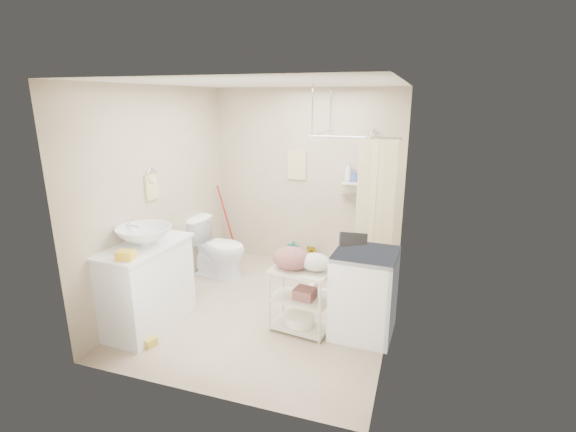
# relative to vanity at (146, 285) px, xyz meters

# --- Properties ---
(floor) EXTENTS (3.20, 3.20, 0.00)m
(floor) POSITION_rel_vanity_xyz_m (1.16, 0.76, -0.47)
(floor) COLOR tan
(floor) RESTS_ON ground
(ceiling) EXTENTS (2.80, 3.20, 0.04)m
(ceiling) POSITION_rel_vanity_xyz_m (1.16, 0.76, 2.13)
(ceiling) COLOR silver
(ceiling) RESTS_ON ground
(wall_back) EXTENTS (2.80, 0.04, 2.60)m
(wall_back) POSITION_rel_vanity_xyz_m (1.16, 2.36, 0.83)
(wall_back) COLOR #BBAD91
(wall_back) RESTS_ON ground
(wall_front) EXTENTS (2.80, 0.04, 2.60)m
(wall_front) POSITION_rel_vanity_xyz_m (1.16, -0.84, 0.83)
(wall_front) COLOR #BBAD91
(wall_front) RESTS_ON ground
(wall_left) EXTENTS (0.04, 3.20, 2.60)m
(wall_left) POSITION_rel_vanity_xyz_m (-0.24, 0.76, 0.83)
(wall_left) COLOR #BBAD91
(wall_left) RESTS_ON ground
(wall_right) EXTENTS (0.04, 3.20, 2.60)m
(wall_right) POSITION_rel_vanity_xyz_m (2.56, 0.76, 0.83)
(wall_right) COLOR #BBAD91
(wall_right) RESTS_ON ground
(vanity) EXTENTS (0.66, 1.11, 0.95)m
(vanity) POSITION_rel_vanity_xyz_m (0.00, 0.00, 0.00)
(vanity) COLOR silver
(vanity) RESTS_ON ground
(sink) EXTENTS (0.65, 0.65, 0.20)m
(sink) POSITION_rel_vanity_xyz_m (0.04, 0.00, 0.57)
(sink) COLOR silver
(sink) RESTS_ON vanity
(counter_basket) EXTENTS (0.18, 0.15, 0.09)m
(counter_basket) POSITION_rel_vanity_xyz_m (0.14, -0.42, 0.52)
(counter_basket) COLOR gold
(counter_basket) RESTS_ON vanity
(floor_basket) EXTENTS (0.27, 0.23, 0.12)m
(floor_basket) POSITION_rel_vanity_xyz_m (0.25, -0.36, -0.41)
(floor_basket) COLOR gold
(floor_basket) RESTS_ON ground
(toilet) EXTENTS (0.87, 0.55, 0.84)m
(toilet) POSITION_rel_vanity_xyz_m (0.12, 1.46, -0.05)
(toilet) COLOR white
(toilet) RESTS_ON ground
(mop) EXTENTS (0.11, 0.11, 1.16)m
(mop) POSITION_rel_vanity_xyz_m (-0.14, 2.22, 0.10)
(mop) COLOR #AF1312
(mop) RESTS_ON ground
(potted_plant_a) EXTENTS (0.20, 0.15, 0.35)m
(potted_plant_a) POSITION_rel_vanity_xyz_m (1.00, 2.18, -0.30)
(potted_plant_a) COLOR brown
(potted_plant_a) RESTS_ON ground
(potted_plant_b) EXTENTS (0.26, 0.26, 0.37)m
(potted_plant_b) POSITION_rel_vanity_xyz_m (1.32, 2.14, -0.29)
(potted_plant_b) COLOR brown
(potted_plant_b) RESTS_ON ground
(hanging_towel) EXTENTS (0.28, 0.03, 0.42)m
(hanging_towel) POSITION_rel_vanity_xyz_m (1.01, 2.34, 1.03)
(hanging_towel) COLOR beige
(hanging_towel) RESTS_ON wall_back
(towel_ring) EXTENTS (0.04, 0.22, 0.34)m
(towel_ring) POSITION_rel_vanity_xyz_m (-0.22, 0.56, 1.00)
(towel_ring) COLOR #DBC77C
(towel_ring) RESTS_ON wall_left
(tp_holder) EXTENTS (0.08, 0.12, 0.14)m
(tp_holder) POSITION_rel_vanity_xyz_m (-0.20, 0.81, 0.25)
(tp_holder) COLOR white
(tp_holder) RESTS_ON wall_left
(shower) EXTENTS (1.10, 1.10, 2.10)m
(shower) POSITION_rel_vanity_xyz_m (2.01, 1.81, 0.58)
(shower) COLOR silver
(shower) RESTS_ON ground
(shampoo_bottle_a) EXTENTS (0.11, 0.11, 0.27)m
(shampoo_bottle_a) POSITION_rel_vanity_xyz_m (1.78, 2.28, 0.98)
(shampoo_bottle_a) COLOR silver
(shampoo_bottle_a) RESTS_ON shower
(shampoo_bottle_b) EXTENTS (0.08, 0.08, 0.17)m
(shampoo_bottle_b) POSITION_rel_vanity_xyz_m (1.88, 2.26, 0.93)
(shampoo_bottle_b) COLOR #3B549F
(shampoo_bottle_b) RESTS_ON shower
(washing_machine) EXTENTS (0.66, 0.68, 0.92)m
(washing_machine) POSITION_rel_vanity_xyz_m (2.30, 0.58, -0.01)
(washing_machine) COLOR white
(washing_machine) RESTS_ON ground
(laundry_rack) EXTENTS (0.67, 0.45, 0.86)m
(laundry_rack) POSITION_rel_vanity_xyz_m (1.65, 0.41, -0.05)
(laundry_rack) COLOR beige
(laundry_rack) RESTS_ON ground
(ironing_board) EXTENTS (0.32, 0.24, 1.11)m
(ironing_board) POSITION_rel_vanity_xyz_m (2.15, 0.61, 0.08)
(ironing_board) COLOR black
(ironing_board) RESTS_ON ground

